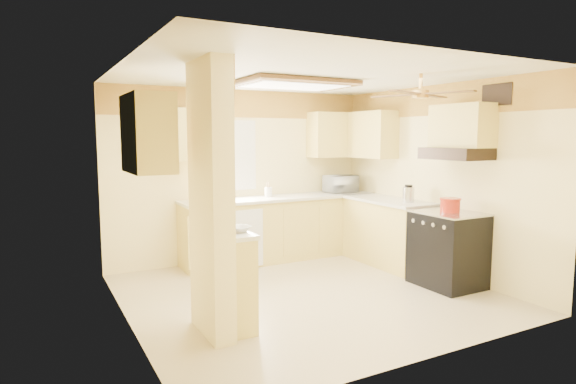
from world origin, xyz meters
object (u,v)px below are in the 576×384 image
microwave (341,184)px  dutch_oven (450,205)px  stove (448,249)px  kettle (408,194)px  bowl (239,229)px

microwave → dutch_oven: bearing=91.7°
stove → dutch_oven: 0.54m
stove → microwave: bearing=92.6°
dutch_oven → kettle: kettle is taller
stove → bowl: (-2.75, -0.02, 0.51)m
kettle → dutch_oven: bearing=-92.3°
dutch_oven → kettle: size_ratio=1.06×
bowl → dutch_oven: (2.78, 0.04, 0.03)m
microwave → bowl: microwave is taller
microwave → bowl: size_ratio=2.32×
stove → bowl: bearing=-179.5°
microwave → kettle: microwave is taller
stove → kettle: bearing=86.0°
stove → microwave: (-0.10, 2.16, 0.62)m
bowl → stove: bearing=0.5°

